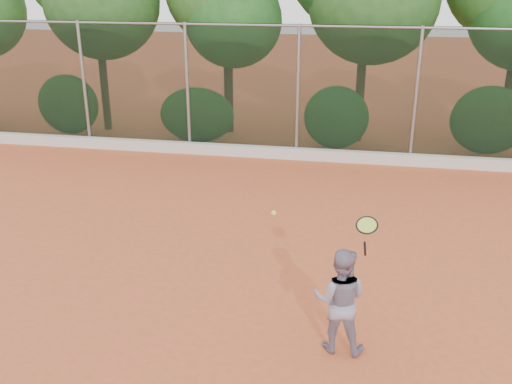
# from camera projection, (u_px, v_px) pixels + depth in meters

# --- Properties ---
(ground) EXTENTS (80.00, 80.00, 0.00)m
(ground) POSITION_uv_depth(u_px,v_px,m) (245.00, 287.00, 9.12)
(ground) COLOR #C7572F
(ground) RESTS_ON ground
(concrete_curb) EXTENTS (24.00, 0.20, 0.30)m
(concrete_curb) POSITION_uv_depth(u_px,v_px,m) (295.00, 154.00, 15.32)
(concrete_curb) COLOR beige
(concrete_curb) RESTS_ON ground
(tennis_player) EXTENTS (0.75, 0.60, 1.47)m
(tennis_player) POSITION_uv_depth(u_px,v_px,m) (340.00, 300.00, 7.38)
(tennis_player) COLOR gray
(tennis_player) RESTS_ON ground
(chainlink_fence) EXTENTS (24.09, 0.09, 3.50)m
(chainlink_fence) POSITION_uv_depth(u_px,v_px,m) (298.00, 89.00, 14.87)
(chainlink_fence) COLOR black
(chainlink_fence) RESTS_ON ground
(tennis_racket) EXTENTS (0.31, 0.29, 0.56)m
(tennis_racket) POSITION_uv_depth(u_px,v_px,m) (367.00, 228.00, 6.92)
(tennis_racket) COLOR black
(tennis_racket) RESTS_ON ground
(tennis_ball_in_flight) EXTENTS (0.06, 0.06, 0.06)m
(tennis_ball_in_flight) POSITION_uv_depth(u_px,v_px,m) (274.00, 213.00, 7.32)
(tennis_ball_in_flight) COLOR #EDFB39
(tennis_ball_in_flight) RESTS_ON ground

